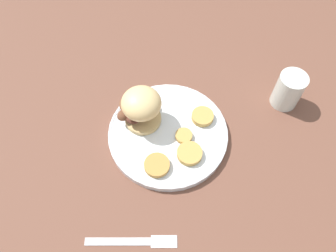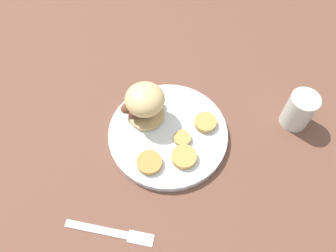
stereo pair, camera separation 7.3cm
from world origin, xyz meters
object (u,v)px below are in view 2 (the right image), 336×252
(dinner_plate, at_px, (168,133))
(sandwich, at_px, (144,102))
(drinking_glass, at_px, (299,110))
(fork, at_px, (111,232))

(dinner_plate, height_order, sandwich, sandwich)
(sandwich, xyz_separation_m, drinking_glass, (0.02, 0.35, -0.03))
(sandwich, bearing_deg, drinking_glass, 86.71)
(sandwich, distance_m, drinking_glass, 0.35)
(dinner_plate, xyz_separation_m, fork, (0.22, -0.12, -0.01))
(dinner_plate, bearing_deg, sandwich, -132.38)
(sandwich, relative_size, fork, 0.62)
(fork, distance_m, drinking_glass, 0.49)
(sandwich, relative_size, drinking_glass, 1.21)
(drinking_glass, bearing_deg, fork, -60.37)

